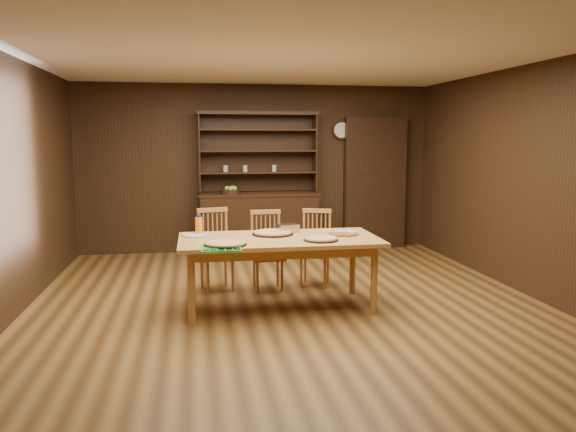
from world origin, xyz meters
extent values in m
plane|color=brown|center=(0.00, 0.00, 0.00)|extent=(6.00, 6.00, 0.00)
plane|color=white|center=(0.00, 0.00, 2.60)|extent=(6.00, 6.00, 0.00)
plane|color=#321E10|center=(0.00, 3.00, 1.30)|extent=(5.50, 0.00, 5.50)
plane|color=#321E10|center=(0.00, -3.00, 1.30)|extent=(5.50, 0.00, 5.50)
plane|color=#321E10|center=(-2.75, 0.00, 1.30)|extent=(0.00, 6.00, 6.00)
plane|color=#321E10|center=(2.75, 0.00, 1.30)|extent=(0.00, 6.00, 6.00)
cube|color=black|center=(0.00, 2.74, 0.45)|extent=(1.80, 0.50, 0.90)
cube|color=black|center=(0.00, 2.74, 0.92)|extent=(1.84, 0.52, 0.04)
cube|color=black|center=(0.00, 2.97, 1.55)|extent=(1.80, 0.02, 1.20)
cube|color=black|center=(-0.89, 2.82, 1.55)|extent=(0.02, 0.32, 1.20)
cube|color=black|center=(0.89, 2.82, 1.55)|extent=(0.02, 0.32, 1.20)
cube|color=black|center=(0.00, 2.82, 2.15)|extent=(1.84, 0.34, 0.05)
cylinder|color=#ABA691|center=(-0.50, 2.82, 1.31)|extent=(0.07, 0.07, 0.10)
cylinder|color=#ABA691|center=(-0.20, 2.82, 1.31)|extent=(0.07, 0.07, 0.10)
cube|color=black|center=(1.90, 2.90, 1.05)|extent=(1.00, 0.18, 2.10)
cylinder|color=black|center=(1.35, 2.96, 1.90)|extent=(0.30, 0.04, 0.30)
cylinder|color=silver|center=(1.35, 2.94, 1.90)|extent=(0.24, 0.01, 0.24)
cube|color=#C18343|center=(-0.12, -0.12, 0.73)|extent=(2.06, 1.03, 0.04)
cylinder|color=#C18343|center=(-1.02, -0.51, 0.35)|extent=(0.07, 0.07, 0.71)
cylinder|color=#C18343|center=(-1.02, 0.27, 0.35)|extent=(0.07, 0.07, 0.71)
cylinder|color=#C18343|center=(0.79, -0.51, 0.35)|extent=(0.07, 0.07, 0.71)
cylinder|color=#C18343|center=(0.79, 0.27, 0.35)|extent=(0.07, 0.07, 0.71)
cube|color=#C68843|center=(-0.73, 0.70, 0.40)|extent=(0.47, 0.46, 0.04)
cylinder|color=#C68843|center=(-0.84, 0.52, 0.19)|extent=(0.03, 0.03, 0.38)
cylinder|color=#C68843|center=(-0.91, 0.80, 0.19)|extent=(0.03, 0.03, 0.38)
cylinder|color=#C68843|center=(-0.55, 0.59, 0.19)|extent=(0.03, 0.03, 0.38)
cylinder|color=#C68843|center=(-0.62, 0.87, 0.19)|extent=(0.03, 0.03, 0.38)
cube|color=#C68843|center=(-0.77, 0.85, 0.93)|extent=(0.37, 0.12, 0.05)
cube|color=#C68843|center=(-0.14, 0.62, 0.39)|extent=(0.39, 0.37, 0.04)
cylinder|color=#C68843|center=(-0.28, 0.48, 0.18)|extent=(0.03, 0.03, 0.37)
cylinder|color=#C68843|center=(-0.29, 0.75, 0.18)|extent=(0.03, 0.03, 0.37)
cylinder|color=#C68843|center=(0.01, 0.49, 0.18)|extent=(0.03, 0.03, 0.37)
cylinder|color=#C68843|center=(0.00, 0.76, 0.18)|extent=(0.03, 0.03, 0.37)
cube|color=#C68843|center=(-0.15, 0.77, 0.90)|extent=(0.36, 0.05, 0.05)
cube|color=#C68843|center=(0.45, 0.71, 0.38)|extent=(0.48, 0.47, 0.04)
cylinder|color=#C68843|center=(0.26, 0.64, 0.18)|extent=(0.03, 0.03, 0.36)
cylinder|color=#C68843|center=(0.36, 0.89, 0.18)|extent=(0.03, 0.03, 0.36)
cylinder|color=#C68843|center=(0.53, 0.54, 0.18)|extent=(0.03, 0.03, 0.36)
cylinder|color=#C68843|center=(0.63, 0.79, 0.18)|extent=(0.03, 0.03, 0.36)
cube|color=#C68843|center=(0.50, 0.85, 0.89)|extent=(0.35, 0.16, 0.05)
cylinder|color=black|center=(-0.69, -0.45, 0.76)|extent=(0.42, 0.42, 0.01)
cylinder|color=tan|center=(-0.69, -0.45, 0.77)|extent=(0.38, 0.38, 0.02)
torus|color=#BC8343|center=(-0.69, -0.45, 0.77)|extent=(0.39, 0.39, 0.03)
cylinder|color=black|center=(0.28, -0.35, 0.76)|extent=(0.35, 0.35, 0.01)
cylinder|color=tan|center=(0.28, -0.35, 0.77)|extent=(0.33, 0.33, 0.02)
torus|color=#BC8343|center=(0.28, -0.35, 0.77)|extent=(0.33, 0.33, 0.03)
cylinder|color=black|center=(-0.16, 0.08, 0.76)|extent=(0.44, 0.44, 0.01)
cylinder|color=tan|center=(-0.16, 0.08, 0.77)|extent=(0.40, 0.40, 0.02)
torus|color=#BC8343|center=(-0.16, 0.08, 0.77)|extent=(0.41, 0.41, 0.03)
cylinder|color=silver|center=(-0.97, 0.13, 0.76)|extent=(0.28, 0.28, 0.01)
torus|color=#313D95|center=(-0.97, 0.13, 0.76)|extent=(0.29, 0.29, 0.01)
cylinder|color=silver|center=(0.65, 0.09, 0.76)|extent=(0.28, 0.28, 0.01)
torus|color=#313D95|center=(0.65, 0.09, 0.76)|extent=(0.28, 0.28, 0.01)
cube|color=white|center=(0.03, 0.22, 0.79)|extent=(0.25, 0.20, 0.09)
cylinder|color=orange|center=(-0.94, 0.20, 0.84)|extent=(0.08, 0.08, 0.19)
cylinder|color=#1426A4|center=(-0.94, 0.20, 0.95)|extent=(0.04, 0.04, 0.03)
cube|color=#A11215|center=(0.62, -0.09, 0.76)|extent=(0.25, 0.25, 0.01)
cube|color=#A11215|center=(0.56, -0.07, 0.76)|extent=(0.23, 0.23, 0.02)
cylinder|color=black|center=(-0.44, 2.69, 0.97)|extent=(0.31, 0.31, 0.06)
sphere|color=#95C634|center=(-0.49, 2.69, 1.02)|extent=(0.08, 0.08, 0.08)
sphere|color=#95C634|center=(-0.41, 2.72, 1.02)|extent=(0.08, 0.08, 0.08)
sphere|color=#95C634|center=(-0.44, 2.64, 1.02)|extent=(0.08, 0.08, 0.08)
sphere|color=#95C634|center=(-0.38, 2.67, 1.02)|extent=(0.08, 0.08, 0.08)
camera|label=1|loc=(-0.97, -5.80, 1.78)|focal=35.00mm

